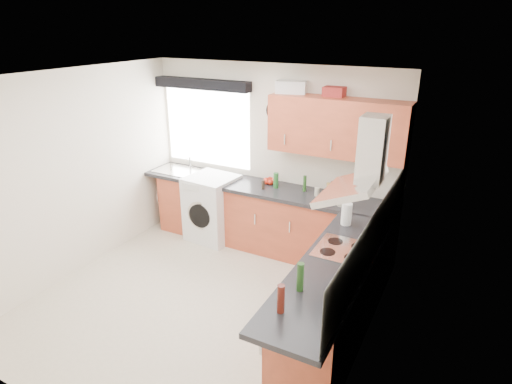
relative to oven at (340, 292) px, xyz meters
The scene contains 39 objects.
ground_plane 1.59m from the oven, 168.69° to the right, with size 3.60×3.60×0.00m, color beige.
ceiling 2.58m from the oven, 168.69° to the right, with size 3.60×3.60×0.02m, color white.
wall_back 2.28m from the oven, 135.00° to the left, with size 3.60×0.02×2.50m, color silver.
wall_front 2.71m from the oven, 125.54° to the right, with size 3.60×0.02×2.50m, color silver.
wall_left 3.41m from the oven, behind, with size 0.02×3.60×2.50m, color silver.
wall_right 0.93m from the oven, 45.00° to the right, with size 0.02×3.60×2.50m, color silver.
window 3.16m from the oven, 149.70° to the left, with size 1.40×0.02×1.10m, color silver.
window_blind 3.40m from the oven, 151.23° to the left, with size 1.50×0.18×0.14m, color black.
splashback 0.81m from the oven, ahead, with size 0.01×3.00×0.54m, color white.
base_cab_back 2.01m from the oven, 142.90° to the left, with size 3.00×0.58×0.86m, color #9B3F26.
base_cab_corner 1.20m from the oven, 90.00° to the left, with size 0.60×0.60×0.86m, color #9B3F26.
base_cab_right 0.15m from the oven, 86.19° to the right, with size 0.58×2.10×0.86m, color #9B3F26.
worktop_back 1.98m from the oven, 141.34° to the left, with size 3.60×0.62×0.05m, color black.
worktop_right 0.55m from the oven, 90.00° to the right, with size 0.62×2.42×0.05m, color black.
sink 3.12m from the oven, 157.02° to the left, with size 0.84×0.46×0.10m, color silver, non-canonical shape.
oven is the anchor object (origin of this frame).
hob_plate 0.49m from the oven, 90.00° to the left, with size 0.52×0.52×0.01m, color silver.
extractor_hood 1.35m from the oven, ahead, with size 0.52×0.78×0.66m, color silver, non-canonical shape.
upper_cabinets 1.99m from the oven, 112.54° to the left, with size 1.70×0.35×0.70m, color #9B3F26.
washing_machine 2.51m from the oven, 153.97° to the left, with size 0.65×0.63×0.95m, color silver.
wall_clock 2.54m from the oven, 134.41° to the left, with size 0.28×0.28×0.04m, color black.
casserole 2.59m from the oven, 130.20° to the left, with size 0.37×0.27×0.15m, color silver.
storage_box 2.37m from the oven, 114.24° to the left, with size 0.25×0.21×0.11m, color maroon.
utensil_pot 1.23m from the oven, 108.43° to the left, with size 0.09×0.09×0.12m, color #9E9585.
kitchen_roll 0.85m from the oven, 104.48° to the left, with size 0.11×0.11×0.25m, color silver.
tomato_cluster 2.05m from the oven, 137.01° to the left, with size 0.17×0.17×0.08m, color #B7210F, non-canonical shape.
jar_0 1.35m from the oven, 110.71° to the left, with size 0.05×0.05×0.18m, color olive.
jar_1 1.90m from the oven, 142.24° to the left, with size 0.04×0.04×0.12m, color black.
jar_2 1.57m from the oven, 112.73° to the left, with size 0.04×0.04×0.18m, color maroon.
jar_3 1.55m from the oven, 111.44° to the left, with size 0.04×0.04×0.12m, color #A69C8D.
jar_4 1.32m from the oven, 114.71° to the left, with size 0.04×0.04×0.24m, color maroon.
jar_5 1.34m from the oven, 114.42° to the left, with size 0.04×0.04×0.19m, color #392A20.
jar_6 1.38m from the oven, 115.95° to the left, with size 0.05×0.05×0.24m, color olive.
jar_7 1.51m from the oven, 120.57° to the left, with size 0.06×0.06×0.11m, color #B4AE9A.
jar_8 1.90m from the oven, 136.63° to the left, with size 0.07×0.07×0.21m, color #205B24.
jar_9 1.70m from the oven, 125.39° to the left, with size 0.04×0.04×0.21m, color #234D1B.
jar_10 1.35m from the oven, 106.74° to the left, with size 0.05×0.05×0.16m, color #531411.
bottle_0 1.03m from the oven, 98.75° to the right, with size 0.06×0.06×0.26m, color #1B3B15.
bottle_1 1.31m from the oven, 97.30° to the right, with size 0.06×0.06×0.24m, color #4D1710.
Camera 1 is at (2.44, -3.34, 2.98)m, focal length 30.00 mm.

